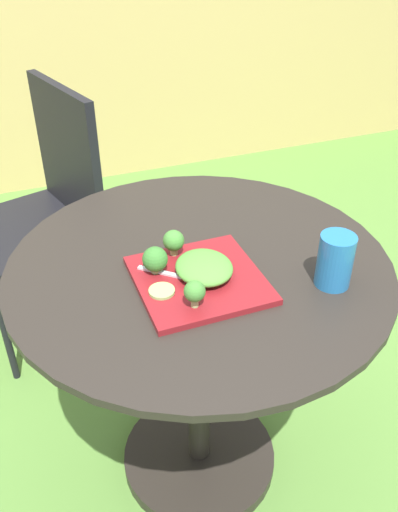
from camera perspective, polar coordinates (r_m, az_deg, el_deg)
name	(u,v)px	position (r m, az deg, el deg)	size (l,w,h in m)	color
ground_plane	(199,460)	(1.72, 0.02, -20.65)	(12.00, 12.00, 0.00)	#568438
bamboo_fence	(57,43)	(3.02, -14.75, 20.84)	(8.00, 0.08, 1.51)	tan
patio_table	(199,350)	(1.38, 0.02, -9.91)	(0.86, 0.86, 0.72)	#28231E
patio_chair	(44,201)	(1.92, -16.03, 5.61)	(0.55, 0.55, 0.90)	black
salad_plate	(199,280)	(1.13, -0.02, -2.52)	(0.26, 0.26, 0.01)	maroon
drinking_glass	(335,263)	(1.14, 14.10, -0.73)	(0.07, 0.07, 0.12)	#236BA8
fork	(179,276)	(1.13, -2.15, -2.14)	(0.13, 0.11, 0.00)	silver
lettuce_mound	(204,267)	(1.13, 0.54, -1.20)	(0.12, 0.13, 0.04)	#519338
broccoli_floret_0	(174,241)	(1.18, -2.69, 1.59)	(0.05, 0.05, 0.06)	#99B770
broccoli_floret_1	(195,292)	(1.03, -0.46, -3.80)	(0.04, 0.04, 0.06)	#99B770
broccoli_floret_2	(155,259)	(1.13, -4.65, -0.36)	(0.05, 0.05, 0.06)	#99B770
cucumber_slice_0	(162,291)	(1.09, -3.95, -3.69)	(0.05, 0.05, 0.01)	#8EB766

